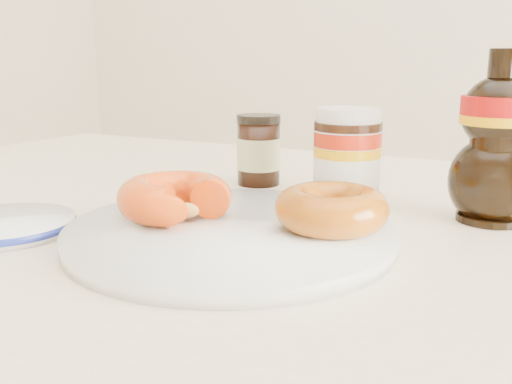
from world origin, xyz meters
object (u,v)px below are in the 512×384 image
at_px(donut_whole, 331,209).
at_px(dark_jar, 259,151).
at_px(donut_bitten, 175,197).
at_px(plate, 231,232).
at_px(nutella_jar, 347,152).
at_px(blue_rim_saucer, 7,225).
at_px(dining_table, 289,302).
at_px(syrup_bottle, 497,138).

relative_size(donut_whole, dark_jar, 1.10).
distance_m(donut_bitten, donut_whole, 0.15).
bearing_deg(donut_bitten, donut_whole, -3.74).
relative_size(plate, nutella_jar, 2.76).
bearing_deg(blue_rim_saucer, plate, 19.97).
bearing_deg(donut_whole, plate, -158.63).
distance_m(donut_bitten, nutella_jar, 0.21).
xyz_separation_m(donut_whole, dark_jar, (-0.17, 0.19, 0.01)).
bearing_deg(donut_bitten, dark_jar, 80.39).
height_order(plate, blue_rim_saucer, plate).
distance_m(donut_whole, dark_jar, 0.26).
bearing_deg(plate, dining_table, 69.71).
relative_size(syrup_bottle, blue_rim_saucer, 1.33).
xyz_separation_m(plate, donut_bitten, (-0.06, 0.00, 0.03)).
xyz_separation_m(dining_table, syrup_bottle, (0.18, 0.10, 0.17)).
xyz_separation_m(nutella_jar, dark_jar, (-0.13, 0.04, -0.01)).
bearing_deg(dark_jar, plate, -69.03).
bearing_deg(dining_table, dark_jar, 126.33).
bearing_deg(dining_table, plate, -110.29).
xyz_separation_m(plate, nutella_jar, (0.05, 0.19, 0.05)).
height_order(plate, syrup_bottle, syrup_bottle).
xyz_separation_m(dining_table, donut_whole, (0.06, -0.04, 0.12)).
bearing_deg(blue_rim_saucer, syrup_bottle, 31.59).
distance_m(donut_whole, blue_rim_saucer, 0.31).
bearing_deg(dark_jar, donut_bitten, -83.49).
bearing_deg(dark_jar, syrup_bottle, -9.99).
xyz_separation_m(dining_table, blue_rim_saucer, (-0.23, -0.15, 0.09)).
xyz_separation_m(plate, donut_whole, (0.08, 0.03, 0.02)).
bearing_deg(dark_jar, dining_table, -53.67).
height_order(donut_whole, blue_rim_saucer, donut_whole).
distance_m(plate, donut_bitten, 0.07).
bearing_deg(nutella_jar, syrup_bottle, -3.66).
height_order(donut_bitten, blue_rim_saucer, donut_bitten).
bearing_deg(nutella_jar, blue_rim_saucer, -133.91).
distance_m(dining_table, donut_bitten, 0.16).
xyz_separation_m(donut_bitten, donut_whole, (0.14, 0.03, -0.00)).
distance_m(plate, nutella_jar, 0.20).
bearing_deg(syrup_bottle, donut_whole, -129.73).
bearing_deg(dark_jar, nutella_jar, -17.09).
bearing_deg(dining_table, donut_whole, -34.72).
xyz_separation_m(syrup_bottle, dark_jar, (-0.29, 0.05, -0.04)).
distance_m(plate, donut_whole, 0.09).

